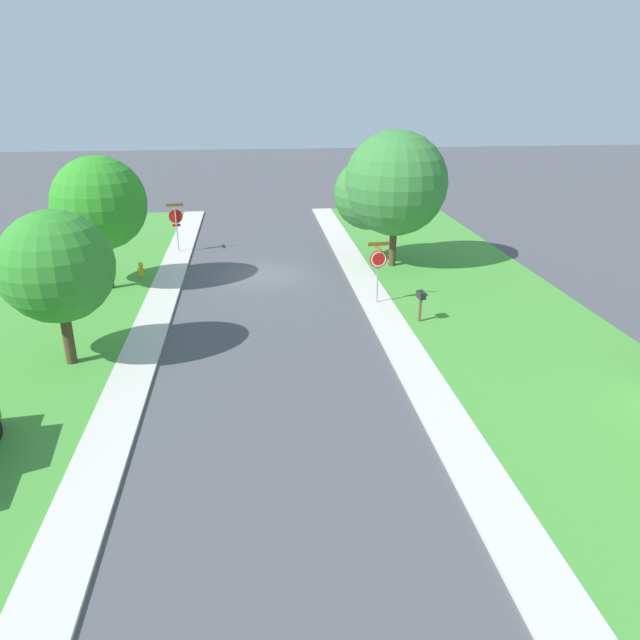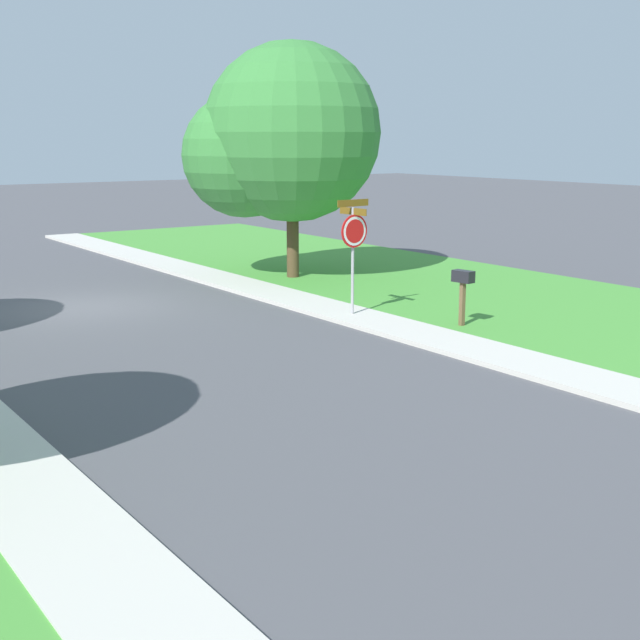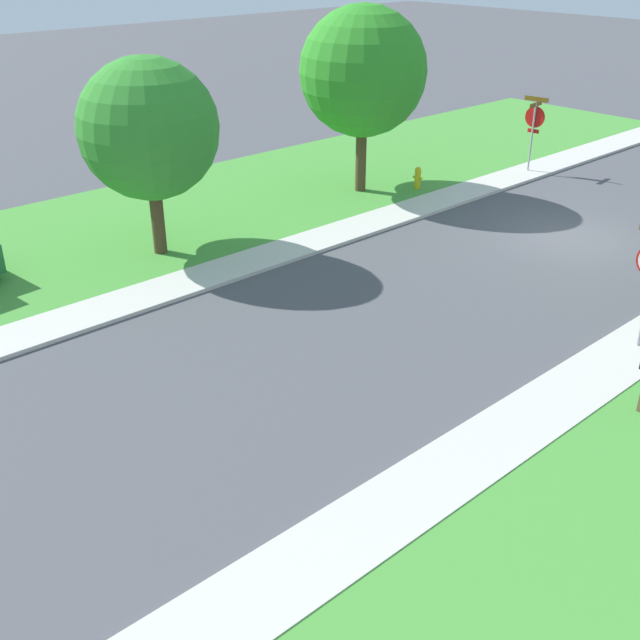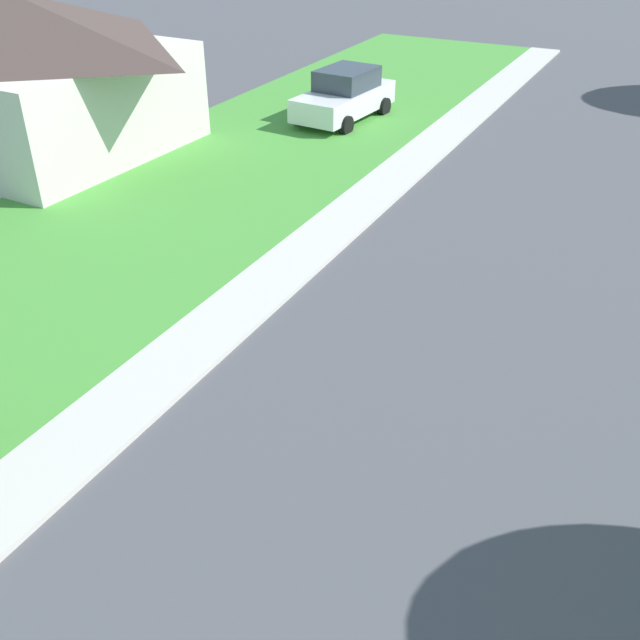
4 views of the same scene
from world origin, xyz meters
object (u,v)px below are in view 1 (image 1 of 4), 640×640
object	(u,v)px
stop_sign_near_corner	(176,219)
stop_sign_far_corner	(378,263)
fire_hydrant	(141,270)
tree_across_left	(95,206)
tree_sidewalk_mid	(52,269)
tree_across_right	(389,186)
mailbox	(421,299)

from	to	relation	value
stop_sign_near_corner	stop_sign_far_corner	bearing A→B (deg)	134.02
stop_sign_near_corner	stop_sign_far_corner	xyz separation A→B (m)	(-9.42, 9.75, 0.01)
stop_sign_far_corner	fire_hydrant	size ratio (longest dim) A/B	3.34
tree_across_left	tree_sidewalk_mid	distance (m)	8.17
tree_across_right	fire_hydrant	world-z (taller)	tree_across_right
tree_across_left	mailbox	xyz separation A→B (m)	(-13.41, 5.89, -2.87)
stop_sign_far_corner	fire_hydrant	world-z (taller)	stop_sign_far_corner
mailbox	tree_across_left	bearing A→B (deg)	-23.71
tree_across_left	tree_sidewalk_mid	xyz separation A→B (m)	(-0.36, 8.15, -0.52)
tree_across_right	tree_across_left	bearing A→B (deg)	9.08
stop_sign_near_corner	tree_sidewalk_mid	distance (m)	14.59
tree_sidewalk_mid	fire_hydrant	size ratio (longest dim) A/B	6.42
stop_sign_far_corner	mailbox	world-z (taller)	stop_sign_far_corner
tree_sidewalk_mid	tree_across_right	world-z (taller)	tree_across_right
fire_hydrant	stop_sign_near_corner	bearing A→B (deg)	-105.53
fire_hydrant	mailbox	distance (m)	14.08
stop_sign_near_corner	mailbox	world-z (taller)	stop_sign_near_corner
tree_across_left	fire_hydrant	distance (m)	3.99
stop_sign_near_corner	stop_sign_far_corner	size ratio (longest dim) A/B	1.00
mailbox	stop_sign_far_corner	bearing A→B (deg)	-61.27
stop_sign_near_corner	tree_across_right	xyz separation A→B (m)	(-11.06, 3.97, 2.26)
stop_sign_far_corner	tree_across_right	world-z (taller)	tree_across_right
stop_sign_near_corner	mailbox	xyz separation A→B (m)	(-10.69, 12.06, -0.87)
stop_sign_near_corner	mailbox	bearing A→B (deg)	131.54
tree_across_left	fire_hydrant	world-z (taller)	tree_across_left
fire_hydrant	stop_sign_far_corner	bearing A→B (deg)	154.89
stop_sign_near_corner	fire_hydrant	xyz separation A→B (m)	(1.31, 4.72, -1.44)
stop_sign_near_corner	tree_across_left	world-z (taller)	tree_across_left
stop_sign_far_corner	fire_hydrant	xyz separation A→B (m)	(10.73, -5.03, -1.45)
tree_across_right	mailbox	bearing A→B (deg)	87.38
stop_sign_near_corner	stop_sign_far_corner	world-z (taller)	same
stop_sign_far_corner	tree_across_right	bearing A→B (deg)	-105.86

